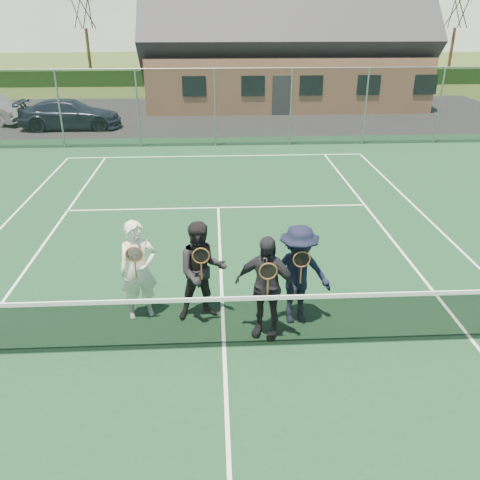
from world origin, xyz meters
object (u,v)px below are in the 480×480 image
at_px(player_d, 298,275).
at_px(clubhouse, 283,30).
at_px(tennis_net, 224,320).
at_px(player_b, 202,271).
at_px(player_c, 266,287).
at_px(car_c, 70,114).
at_px(player_a, 138,270).

bearing_deg(player_d, clubhouse, 83.34).
height_order(tennis_net, player_b, player_b).
bearing_deg(tennis_net, player_d, 29.91).
bearing_deg(player_c, player_d, 32.94).
xyz_separation_m(clubhouse, player_c, (-3.30, -23.64, -3.07)).
distance_m(player_b, player_c, 1.20).
bearing_deg(player_d, car_c, 115.67).
height_order(clubhouse, player_b, clubhouse).
bearing_deg(player_b, player_d, -7.72).
bearing_deg(player_b, tennis_net, -70.26).
height_order(tennis_net, player_d, player_d).
xyz_separation_m(car_c, player_b, (6.30, -16.27, 0.26)).
distance_m(tennis_net, player_c, 0.87).
xyz_separation_m(player_a, player_c, (2.14, -0.70, -0.00)).
height_order(car_c, tennis_net, car_c).
bearing_deg(player_c, player_b, 150.15).
bearing_deg(player_a, player_d, -6.73).
relative_size(clubhouse, player_a, 8.67).
bearing_deg(car_c, clubhouse, -58.90).
bearing_deg(tennis_net, player_c, 27.24).
bearing_deg(car_c, player_b, -160.21).
distance_m(car_c, player_b, 17.44).
xyz_separation_m(clubhouse, player_b, (-4.34, -23.04, -3.07)).
height_order(car_c, clubhouse, clubhouse).
bearing_deg(car_c, player_c, -157.86).
relative_size(car_c, player_d, 2.54).
bearing_deg(player_d, player_a, 173.27).
height_order(player_a, player_b, same).
bearing_deg(player_d, player_b, 172.28).
height_order(car_c, player_b, player_b).
xyz_separation_m(tennis_net, clubhouse, (4.00, 24.00, 3.45)).
height_order(clubhouse, player_a, clubhouse).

